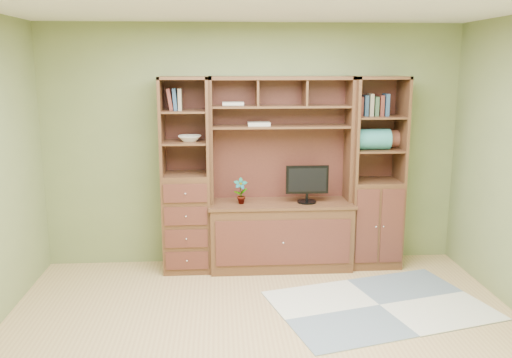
{
  "coord_description": "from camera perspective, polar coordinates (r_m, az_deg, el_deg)",
  "views": [
    {
      "loc": [
        -0.36,
        -3.83,
        2.16
      ],
      "look_at": [
        -0.02,
        1.2,
        1.1
      ],
      "focal_mm": 38.0,
      "sensor_mm": 36.0,
      "label": 1
    }
  ],
  "objects": [
    {
      "name": "rug",
      "position": [
        5.21,
        12.86,
        -12.84
      ],
      "size": [
        2.12,
        1.68,
        0.01
      ],
      "primitive_type": "cube",
      "rotation": [
        0.0,
        0.0,
        0.26
      ],
      "color": "#A2A8A8",
      "rests_on": "ground"
    },
    {
      "name": "left_tower",
      "position": [
        5.73,
        -7.37,
        0.35
      ],
      "size": [
        0.5,
        0.45,
        2.05
      ],
      "primitive_type": "cube",
      "color": "#4D2E1B",
      "rests_on": "ground"
    },
    {
      "name": "bowl",
      "position": [
        5.66,
        -6.99,
        4.27
      ],
      "size": [
        0.24,
        0.24,
        0.06
      ],
      "primitive_type": "imported",
      "color": "white",
      "rests_on": "left_tower"
    },
    {
      "name": "blanket_teal",
      "position": [
        5.83,
        12.07,
        4.12
      ],
      "size": [
        0.38,
        0.22,
        0.22
      ],
      "primitive_type": "cube",
      "color": "teal",
      "rests_on": "right_tower"
    },
    {
      "name": "center_hutch",
      "position": [
        5.71,
        2.67,
        0.41
      ],
      "size": [
        1.54,
        0.53,
        2.05
      ],
      "primitive_type": "cube",
      "color": "#4D2E1B",
      "rests_on": "ground"
    },
    {
      "name": "monitor",
      "position": [
        5.72,
        5.42,
        0.18
      ],
      "size": [
        0.45,
        0.2,
        0.55
      ],
      "primitive_type": "cube",
      "rotation": [
        0.0,
        0.0,
        -0.01
      ],
      "color": "black",
      "rests_on": "center_hutch"
    },
    {
      "name": "right_tower",
      "position": [
        5.95,
        12.48,
        0.61
      ],
      "size": [
        0.55,
        0.45,
        2.05
      ],
      "primitive_type": "cube",
      "color": "#4D2E1B",
      "rests_on": "ground"
    },
    {
      "name": "magazines",
      "position": [
        5.7,
        0.3,
        5.83
      ],
      "size": [
        0.23,
        0.17,
        0.04
      ],
      "primitive_type": "cube",
      "color": "beige",
      "rests_on": "center_hutch"
    },
    {
      "name": "blanket_red",
      "position": [
        6.01,
        13.73,
        4.14
      ],
      "size": [
        0.34,
        0.19,
        0.19
      ],
      "primitive_type": "cube",
      "color": "brown",
      "rests_on": "right_tower"
    },
    {
      "name": "orchid",
      "position": [
        5.68,
        -1.63,
        -1.27
      ],
      "size": [
        0.15,
        0.1,
        0.28
      ],
      "primitive_type": "imported",
      "color": "#9A4434",
      "rests_on": "center_hutch"
    },
    {
      "name": "room",
      "position": [
        3.94,
        1.49,
        -0.74
      ],
      "size": [
        4.6,
        4.1,
        2.64
      ],
      "color": "tan",
      "rests_on": "ground"
    }
  ]
}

